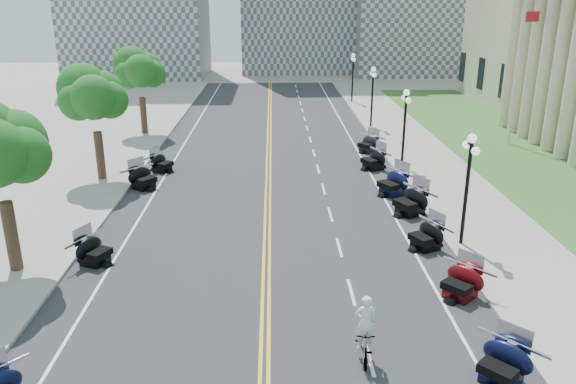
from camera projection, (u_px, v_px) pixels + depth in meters
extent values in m
plane|color=gray|center=(266.00, 293.00, 20.91)|extent=(160.00, 160.00, 0.00)
cube|color=#333335|center=(268.00, 201.00, 30.35)|extent=(16.00, 90.00, 0.01)
cube|color=yellow|center=(266.00, 201.00, 30.35)|extent=(0.12, 90.00, 0.00)
cube|color=yellow|center=(270.00, 201.00, 30.35)|extent=(0.12, 90.00, 0.00)
cube|color=white|center=(385.00, 200.00, 30.51)|extent=(0.12, 90.00, 0.00)
cube|color=white|center=(149.00, 202.00, 30.19)|extent=(0.12, 90.00, 0.00)
cube|color=white|center=(369.00, 356.00, 17.21)|extent=(0.12, 2.00, 0.00)
cube|color=white|center=(351.00, 292.00, 20.98)|extent=(0.12, 2.00, 0.00)
cube|color=white|center=(339.00, 247.00, 24.76)|extent=(0.12, 2.00, 0.00)
cube|color=white|center=(330.00, 214.00, 28.54)|extent=(0.12, 2.00, 0.00)
cube|color=white|center=(324.00, 189.00, 32.32)|extent=(0.12, 2.00, 0.00)
cube|color=white|center=(318.00, 169.00, 36.10)|extent=(0.12, 2.00, 0.00)
cube|color=white|center=(314.00, 153.00, 39.88)|extent=(0.12, 2.00, 0.00)
cube|color=white|center=(310.00, 139.00, 43.66)|extent=(0.12, 2.00, 0.00)
cube|color=white|center=(307.00, 128.00, 47.43)|extent=(0.12, 2.00, 0.00)
cube|color=white|center=(305.00, 119.00, 51.21)|extent=(0.12, 2.00, 0.00)
cube|color=white|center=(302.00, 110.00, 54.99)|extent=(0.12, 2.00, 0.00)
cube|color=white|center=(300.00, 103.00, 58.77)|extent=(0.12, 2.00, 0.00)
cube|color=white|center=(299.00, 97.00, 62.55)|extent=(0.12, 2.00, 0.00)
cube|color=white|center=(297.00, 91.00, 66.33)|extent=(0.12, 2.00, 0.00)
cube|color=white|center=(296.00, 86.00, 70.10)|extent=(0.12, 2.00, 0.00)
cube|color=#9E9991|center=(460.00, 198.00, 30.60)|extent=(5.00, 90.00, 0.15)
cube|color=#9E9991|center=(72.00, 202.00, 30.06)|extent=(5.00, 90.00, 0.15)
cube|color=#356023|center=(524.00, 158.00, 38.34)|extent=(9.00, 60.00, 0.10)
imported|color=#A51414|center=(364.00, 343.00, 16.95)|extent=(0.67, 1.88, 1.11)
imported|color=silver|center=(366.00, 300.00, 16.47)|extent=(0.66, 0.43, 1.81)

